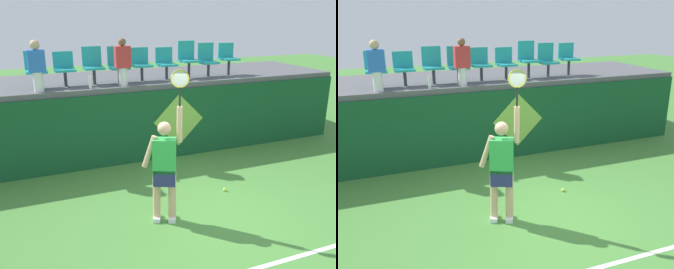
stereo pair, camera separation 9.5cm
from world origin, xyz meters
TOP-DOWN VIEW (x-y plane):
  - ground_plane at (0.00, 0.00)m, footprint 40.00×40.00m
  - court_back_wall at (0.00, 3.01)m, footprint 10.44×0.20m
  - spectator_platform at (0.00, 4.25)m, footprint 10.44×2.59m
  - court_baseline_stripe at (0.00, -1.38)m, footprint 9.40×0.08m
  - tennis_player at (-0.73, 0.29)m, footprint 0.71×0.39m
  - tennis_ball at (0.76, 0.85)m, footprint 0.07×0.07m
  - water_bottle at (-1.34, 3.10)m, footprint 0.07×0.07m
  - stadium_chair_0 at (-2.39, 3.64)m, footprint 0.44×0.42m
  - stadium_chair_1 at (-1.80, 3.63)m, footprint 0.44×0.42m
  - stadium_chair_2 at (-1.16, 3.64)m, footprint 0.44×0.42m
  - stadium_chair_3 at (-0.58, 3.64)m, footprint 0.44×0.42m
  - stadium_chair_4 at (-0.02, 3.63)m, footprint 0.44×0.42m
  - stadium_chair_5 at (0.61, 3.63)m, footprint 0.44×0.42m
  - stadium_chair_6 at (1.21, 3.64)m, footprint 0.44×0.42m
  - stadium_chair_7 at (1.75, 3.64)m, footprint 0.44×0.42m
  - stadium_chair_8 at (2.35, 3.63)m, footprint 0.44×0.42m
  - spectator_0 at (-2.39, 3.19)m, footprint 0.34×0.20m
  - spectator_1 at (-0.58, 3.22)m, footprint 0.34×0.20m
  - wall_signage_mount at (0.65, 2.90)m, footprint 1.27×0.01m

SIDE VIEW (x-z plane):
  - ground_plane at x=0.00m, z-range 0.00..0.00m
  - wall_signage_mount at x=0.65m, z-range -0.78..0.78m
  - court_baseline_stripe at x=0.00m, z-range 0.00..0.01m
  - tennis_ball at x=0.76m, z-range 0.00..0.07m
  - court_back_wall at x=0.00m, z-range 0.00..1.67m
  - tennis_player at x=-0.73m, z-range -0.30..2.26m
  - spectator_platform at x=0.00m, z-range 1.67..1.79m
  - water_bottle at x=-1.34m, z-range 1.79..2.06m
  - stadium_chair_1 at x=-1.80m, z-range 1.84..2.59m
  - stadium_chair_5 at x=0.61m, z-range 1.83..2.59m
  - stadium_chair_4 at x=-0.02m, z-range 1.84..2.61m
  - stadium_chair_0 at x=-2.39m, z-range 1.83..2.62m
  - stadium_chair_3 at x=-0.58m, z-range 1.82..2.64m
  - stadium_chair_7 at x=1.75m, z-range 1.82..2.65m
  - stadium_chair_2 at x=-1.16m, z-range 1.83..2.67m
  - stadium_chair_8 at x=2.35m, z-range 1.86..2.67m
  - stadium_chair_6 at x=1.21m, z-range 1.85..2.74m
  - spectator_1 at x=-0.58m, z-range 1.81..2.84m
  - spectator_0 at x=-2.39m, z-range 1.82..2.86m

